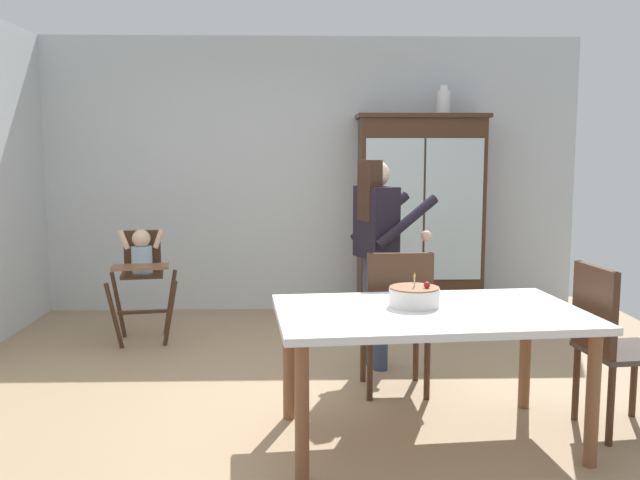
# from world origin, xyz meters

# --- Properties ---
(ground_plane) EXTENTS (6.24, 6.24, 0.00)m
(ground_plane) POSITION_xyz_m (0.00, 0.00, 0.00)
(ground_plane) COLOR tan
(wall_back) EXTENTS (5.32, 0.06, 2.70)m
(wall_back) POSITION_xyz_m (0.00, 2.63, 1.35)
(wall_back) COLOR silver
(wall_back) RESTS_ON ground_plane
(china_cabinet) EXTENTS (1.24, 0.48, 1.94)m
(china_cabinet) POSITION_xyz_m (1.07, 2.37, 0.98)
(china_cabinet) COLOR #422819
(china_cabinet) RESTS_ON ground_plane
(ceramic_vase) EXTENTS (0.13, 0.13, 0.27)m
(ceramic_vase) POSITION_xyz_m (1.28, 2.37, 2.06)
(ceramic_vase) COLOR white
(ceramic_vase) RESTS_ON china_cabinet
(high_chair_with_toddler) EXTENTS (0.67, 0.76, 0.95)m
(high_chair_with_toddler) POSITION_xyz_m (-1.41, 1.44, 0.65)
(high_chair_with_toddler) COLOR #422819
(high_chair_with_toddler) RESTS_ON ground_plane
(adult_person) EXTENTS (0.63, 0.62, 1.53)m
(adult_person) POSITION_xyz_m (0.47, 0.69, 0.97)
(adult_person) COLOR #33425B
(adult_person) RESTS_ON ground_plane
(dining_table) EXTENTS (1.74, 1.15, 0.74)m
(dining_table) POSITION_xyz_m (0.61, -0.65, 0.66)
(dining_table) COLOR silver
(dining_table) RESTS_ON ground_plane
(birthday_cake) EXTENTS (0.28, 0.28, 0.19)m
(birthday_cake) POSITION_xyz_m (0.54, -0.56, 0.79)
(birthday_cake) COLOR white
(birthday_cake) RESTS_ON dining_table
(dining_chair_far_side) EXTENTS (0.45, 0.45, 0.96)m
(dining_chair_far_side) POSITION_xyz_m (0.54, 0.07, 0.56)
(dining_chair_far_side) COLOR #422819
(dining_chair_far_side) RESTS_ON ground_plane
(dining_chair_right_end) EXTENTS (0.49, 0.49, 0.96)m
(dining_chair_right_end) POSITION_xyz_m (1.65, -0.55, 0.56)
(dining_chair_right_end) COLOR #422819
(dining_chair_right_end) RESTS_ON ground_plane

